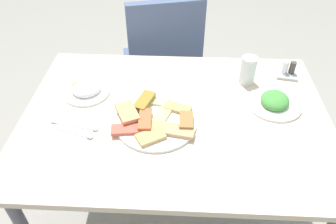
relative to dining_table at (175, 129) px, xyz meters
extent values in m
plane|color=gray|center=(0.00, 0.00, -0.65)|extent=(6.00, 6.00, 0.00)
cube|color=beige|center=(0.00, 0.00, 0.06)|extent=(1.18, 0.85, 0.02)
cylinder|color=#4C4A56|center=(-0.53, 0.36, -0.30)|extent=(0.04, 0.04, 0.70)
cylinder|color=#4C4A56|center=(0.53, 0.36, -0.30)|extent=(0.04, 0.04, 0.70)
cube|color=#4A597E|center=(-0.11, 0.77, -0.21)|extent=(0.51, 0.51, 0.06)
cube|color=#4A597E|center=(-0.07, 0.59, 0.05)|extent=(0.40, 0.14, 0.46)
cylinder|color=brown|center=(0.02, 1.00, -0.44)|extent=(0.03, 0.03, 0.41)
cylinder|color=brown|center=(-0.34, 0.91, -0.44)|extent=(0.03, 0.03, 0.41)
cylinder|color=brown|center=(0.12, 0.64, -0.44)|extent=(0.03, 0.03, 0.41)
cylinder|color=brown|center=(-0.25, 0.54, -0.44)|extent=(0.03, 0.03, 0.41)
cylinder|color=white|center=(-0.07, -0.06, 0.08)|extent=(0.30, 0.30, 0.01)
cube|color=tan|center=(-0.08, -0.15, 0.10)|extent=(0.12, 0.10, 0.01)
cube|color=#E5D677|center=(-0.05, -0.02, 0.09)|extent=(0.09, 0.14, 0.01)
cube|color=tan|center=(0.02, -0.12, 0.10)|extent=(0.11, 0.06, 0.01)
cube|color=#A06839|center=(0.04, -0.06, 0.11)|extent=(0.05, 0.09, 0.01)
cube|color=tan|center=(-0.04, -0.10, 0.10)|extent=(0.12, 0.07, 0.01)
cube|color=olive|center=(-0.12, 0.04, 0.11)|extent=(0.08, 0.12, 0.01)
cube|color=tan|center=(-0.18, -0.03, 0.11)|extent=(0.11, 0.13, 0.01)
cube|color=#DBCB85|center=(-0.06, 0.05, 0.09)|extent=(0.10, 0.06, 0.01)
cube|color=#D65D37|center=(-0.11, -0.07, 0.11)|extent=(0.05, 0.11, 0.01)
cube|color=tan|center=(0.01, 0.01, 0.10)|extent=(0.11, 0.08, 0.01)
cube|color=#CA5442|center=(-0.17, -0.11, 0.10)|extent=(0.12, 0.07, 0.01)
cylinder|color=white|center=(0.39, 0.08, 0.08)|extent=(0.22, 0.22, 0.01)
ellipsoid|color=#45903D|center=(0.39, 0.08, 0.10)|extent=(0.14, 0.15, 0.05)
cylinder|color=white|center=(-0.37, 0.12, 0.08)|extent=(0.19, 0.19, 0.01)
ellipsoid|color=white|center=(-0.37, 0.12, 0.10)|extent=(0.14, 0.14, 0.05)
sphere|color=yellow|center=(-0.42, 0.13, 0.10)|extent=(0.04, 0.04, 0.04)
cylinder|color=silver|center=(0.30, 0.23, 0.14)|extent=(0.09, 0.09, 0.12)
cube|color=white|center=(-0.37, -0.10, 0.08)|extent=(0.19, 0.19, 0.00)
cube|color=silver|center=(-0.37, -0.12, 0.08)|extent=(0.17, 0.06, 0.00)
cube|color=silver|center=(-0.37, -0.09, 0.08)|extent=(0.18, 0.05, 0.00)
cube|color=#B2B2B7|center=(0.49, 0.29, 0.08)|extent=(0.11, 0.11, 0.01)
cylinder|color=white|center=(0.47, 0.29, 0.12)|extent=(0.03, 0.03, 0.06)
cylinder|color=#48403D|center=(0.51, 0.29, 0.12)|extent=(0.03, 0.03, 0.06)
camera|label=1|loc=(0.02, -0.95, 0.92)|focal=35.16mm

